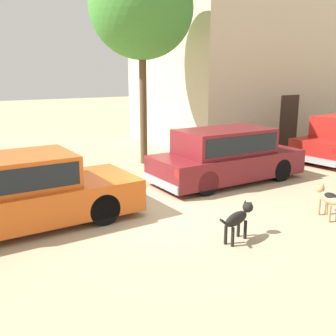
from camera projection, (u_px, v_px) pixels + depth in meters
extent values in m
plane|color=tan|center=(156.00, 213.00, 8.37)|extent=(80.00, 80.00, 0.00)
cube|color=#D15619|center=(22.00, 203.00, 7.55)|extent=(4.60, 1.92, 0.66)
cube|color=#D15619|center=(17.00, 171.00, 7.38)|extent=(2.14, 1.60, 0.62)
cube|color=black|center=(17.00, 171.00, 7.37)|extent=(1.97, 1.61, 0.43)
cube|color=#999BA0|center=(126.00, 194.00, 8.79)|extent=(0.17, 1.75, 0.20)
sphere|color=silver|center=(113.00, 172.00, 9.30)|extent=(0.20, 0.20, 0.20)
sphere|color=silver|center=(142.00, 186.00, 8.14)|extent=(0.20, 0.20, 0.20)
cylinder|color=black|center=(76.00, 189.00, 8.96)|extent=(0.65, 0.22, 0.64)
cylinder|color=black|center=(104.00, 209.00, 7.66)|extent=(0.65, 0.22, 0.64)
cube|color=maroon|center=(227.00, 164.00, 10.76)|extent=(4.39, 1.96, 0.67)
cube|color=maroon|center=(224.00, 141.00, 10.54)|extent=(2.66, 1.63, 0.66)
cube|color=black|center=(224.00, 141.00, 10.54)|extent=(2.46, 1.64, 0.46)
cube|color=#999BA0|center=(281.00, 163.00, 11.89)|extent=(0.21, 1.71, 0.20)
cube|color=#999BA0|center=(161.00, 183.00, 9.74)|extent=(0.21, 1.71, 0.20)
sphere|color=silver|center=(266.00, 148.00, 12.39)|extent=(0.20, 0.20, 0.20)
sphere|color=silver|center=(300.00, 155.00, 11.25)|extent=(0.20, 0.20, 0.20)
cube|color=red|center=(147.00, 162.00, 10.27)|extent=(0.05, 0.18, 0.18)
cube|color=red|center=(177.00, 174.00, 9.02)|extent=(0.05, 0.18, 0.18)
cylinder|color=black|center=(243.00, 160.00, 12.09)|extent=(0.64, 0.23, 0.63)
cylinder|color=black|center=(281.00, 170.00, 10.81)|extent=(0.64, 0.23, 0.63)
cylinder|color=black|center=(173.00, 170.00, 10.79)|extent=(0.64, 0.23, 0.63)
cylinder|color=black|center=(206.00, 183.00, 9.51)|extent=(0.64, 0.23, 0.63)
cube|color=#999BA0|center=(311.00, 160.00, 12.37)|extent=(0.22, 1.74, 0.20)
cube|color=red|center=(292.00, 144.00, 12.87)|extent=(0.05, 0.18, 0.18)
cube|color=red|center=(335.00, 151.00, 11.69)|extent=(0.05, 0.18, 0.18)
cylinder|color=black|center=(306.00, 151.00, 13.51)|extent=(0.62, 0.23, 0.61)
cube|color=beige|center=(271.00, 36.00, 18.28)|extent=(12.35, 5.67, 9.36)
cube|color=#38281E|center=(289.00, 121.00, 15.84)|extent=(1.10, 0.02, 2.10)
cylinder|color=black|center=(238.00, 228.00, 7.11)|extent=(0.06, 0.06, 0.35)
cylinder|color=black|center=(245.00, 230.00, 7.02)|extent=(0.06, 0.06, 0.35)
cylinder|color=black|center=(226.00, 235.00, 6.79)|extent=(0.06, 0.06, 0.35)
cylinder|color=black|center=(233.00, 237.00, 6.70)|extent=(0.06, 0.06, 0.35)
ellipsoid|color=black|center=(236.00, 219.00, 6.85)|extent=(0.70, 0.36, 0.24)
sphere|color=black|center=(248.00, 207.00, 7.12)|extent=(0.20, 0.20, 0.20)
cone|color=black|center=(251.00, 207.00, 7.20)|extent=(0.13, 0.13, 0.11)
cone|color=black|center=(245.00, 202.00, 7.14)|extent=(0.08, 0.08, 0.09)
cone|color=black|center=(251.00, 203.00, 7.06)|extent=(0.08, 0.08, 0.09)
cylinder|color=black|center=(224.00, 222.00, 6.52)|extent=(0.22, 0.10, 0.18)
cylinder|color=tan|center=(319.00, 207.00, 8.20)|extent=(0.06, 0.06, 0.36)
cylinder|color=tan|center=(327.00, 207.00, 8.23)|extent=(0.06, 0.06, 0.36)
cylinder|color=tan|center=(329.00, 214.00, 7.80)|extent=(0.06, 0.06, 0.36)
ellipsoid|color=tan|center=(329.00, 198.00, 7.95)|extent=(0.50, 0.68, 0.22)
ellipsoid|color=black|center=(331.00, 196.00, 7.89)|extent=(0.36, 0.41, 0.12)
sphere|color=tan|center=(320.00, 188.00, 8.30)|extent=(0.19, 0.19, 0.19)
cone|color=tan|center=(318.00, 188.00, 8.40)|extent=(0.14, 0.14, 0.10)
cone|color=tan|center=(318.00, 185.00, 8.27)|extent=(0.09, 0.09, 0.08)
cone|color=tan|center=(323.00, 184.00, 8.29)|extent=(0.09, 0.09, 0.08)
cylinder|color=brown|center=(143.00, 108.00, 12.64)|extent=(0.24, 0.24, 3.69)
ellipsoid|color=#3D8433|center=(142.00, 7.00, 11.91)|extent=(3.32, 2.99, 3.16)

